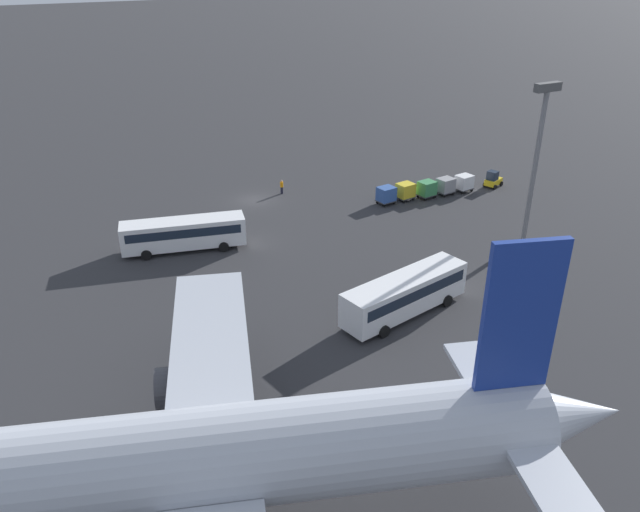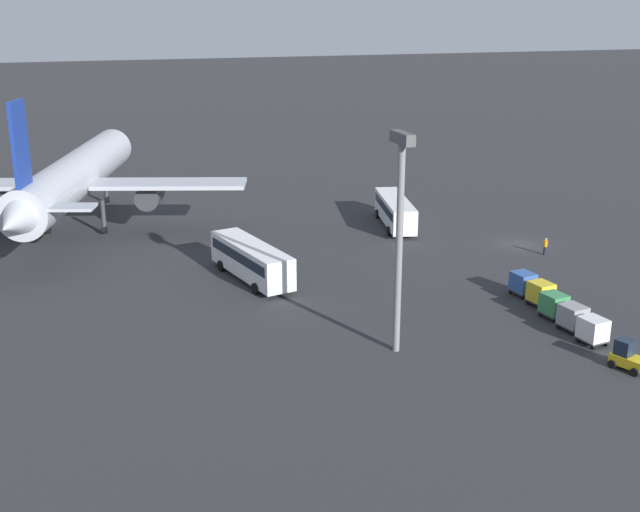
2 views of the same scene
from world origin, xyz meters
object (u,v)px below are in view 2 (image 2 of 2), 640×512
Objects in this scene: cargo_cart_grey at (573,316)px; cargo_cart_blue at (523,282)px; airplane at (75,177)px; cargo_cart_green at (554,304)px; cargo_cart_yellow at (541,293)px; shuttle_bus_near at (395,210)px; cargo_cart_white at (593,329)px; worker_person at (545,246)px; baggage_tug at (628,356)px; shuttle_bus_far at (251,258)px.

cargo_cart_grey is 8.05m from cargo_cart_blue.
airplane reaches higher than cargo_cart_green.
cargo_cart_yellow is 1.00× the size of cargo_cart_blue.
cargo_cart_grey is at bearing 177.71° from cargo_cart_green.
shuttle_bus_near reaches higher than cargo_cart_white.
airplane is at bearing 61.42° from worker_person.
cargo_cart_green and cargo_cart_blue have the same top height.
cargo_cart_green is at bearing -24.63° from baggage_tug.
cargo_cart_green is 1.00× the size of cargo_cart_blue.
baggage_tug is at bearing 176.69° from cargo_cart_green.
cargo_cart_grey is 1.00× the size of cargo_cart_yellow.
cargo_cart_grey is (6.96, -0.45, 0.25)m from baggage_tug.
baggage_tug reaches higher than worker_person.
airplane is 54.42m from cargo_cart_grey.
baggage_tug is at bearing 158.53° from worker_person.
baggage_tug reaches higher than cargo_cart_blue.
cargo_cart_yellow is (5.35, -0.66, 0.00)m from cargo_cart_grey.
cargo_cart_yellow is (8.03, -0.80, 0.00)m from cargo_cart_white.
cargo_cart_white is at bearing -124.36° from airplane.
baggage_tug is 1.23× the size of cargo_cart_white.
cargo_cart_white is at bearing 174.29° from cargo_cart_yellow.
shuttle_bus_far is at bearing 46.41° from cargo_cart_grey.
airplane is 19.47× the size of cargo_cart_green.
cargo_cart_white is at bearing 175.86° from cargo_cart_blue.
cargo_cart_yellow is at bearing -118.04° from airplane.
cargo_cart_grey is at bearing -145.86° from shuttle_bus_far.
airplane is at bearing 39.99° from cargo_cart_grey.
shuttle_bus_near is 5.54× the size of cargo_cart_yellow.
baggage_tug is 1.23× the size of cargo_cart_green.
cargo_cart_yellow is at bearing -7.01° from cargo_cart_grey.
cargo_cart_blue is (2.68, 0.03, 0.00)m from cargo_cart_yellow.
cargo_cart_yellow is at bearing -11.63° from cargo_cart_green.
cargo_cart_green is (-16.91, -20.68, -0.80)m from shuttle_bus_far.
shuttle_bus_near is 29.70m from cargo_cart_green.
cargo_cart_white is 5.36m from cargo_cart_green.
airplane is at bearing 87.53° from shuttle_bus_near.
shuttle_bus_near is 35.04m from cargo_cart_white.
worker_person is (-2.05, -29.76, -1.13)m from shuttle_bus_far.
shuttle_bus_near is 32.37m from cargo_cart_grey.
cargo_cart_yellow is (-27.00, -1.43, -0.71)m from shuttle_bus_near.
shuttle_bus_near is 5.54× the size of cargo_cart_green.
worker_person is at bearing -27.64° from cargo_cart_grey.
worker_person is 0.79× the size of cargo_cart_green.
shuttle_bus_near is at bearing -69.44° from shuttle_bus_far.
cargo_cart_blue is (8.03, -0.63, 0.00)m from cargo_cart_grey.
cargo_cart_blue reaches higher than worker_person.
baggage_tug is at bearing -166.93° from shuttle_bus_near.
cargo_cart_yellow reaches higher than worker_person.
airplane reaches higher than cargo_cart_white.
shuttle_bus_far is 25.57m from cargo_cart_yellow.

